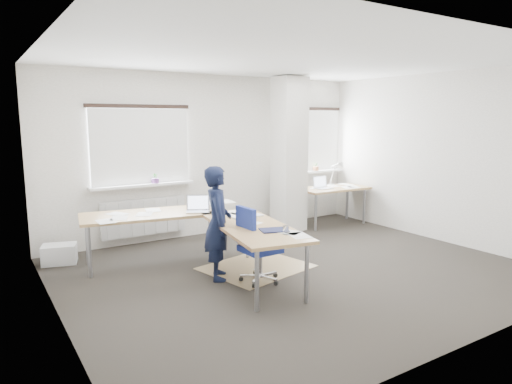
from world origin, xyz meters
TOP-DOWN VIEW (x-y plane):
  - ground at (0.00, 0.00)m, footprint 6.00×6.00m
  - room_shell at (0.18, 0.45)m, footprint 6.04×5.04m
  - floor_mat at (-0.40, 0.39)m, footprint 1.55×1.39m
  - white_crate at (-2.68, 2.05)m, footprint 0.53×0.43m
  - desk_main at (-1.06, 0.67)m, footprint 2.40×2.98m
  - desk_side at (2.25, 1.80)m, footprint 1.42×0.75m
  - task_chair at (-0.70, -0.11)m, footprint 0.53×0.53m
  - person at (-1.04, 0.30)m, footprint 0.53×0.63m

SIDE VIEW (x-z plane):
  - ground at x=0.00m, z-range 0.00..0.00m
  - floor_mat at x=-0.40m, z-range 0.00..0.01m
  - white_crate at x=-2.68m, z-range 0.00..0.27m
  - task_chair at x=-0.70m, z-range -0.22..0.77m
  - desk_side at x=2.25m, z-range 0.08..1.29m
  - desk_main at x=-1.06m, z-range 0.21..1.17m
  - person at x=-1.04m, z-range 0.00..1.46m
  - room_shell at x=0.18m, z-range 0.34..3.16m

